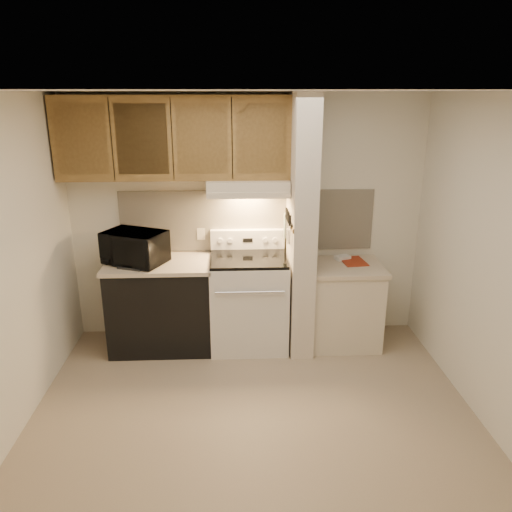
{
  "coord_description": "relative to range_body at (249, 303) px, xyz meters",
  "views": [
    {
      "loc": [
        -0.14,
        -3.5,
        2.49
      ],
      "look_at": [
        0.05,
        0.75,
        1.09
      ],
      "focal_mm": 35.0,
      "sensor_mm": 36.0,
      "label": 1
    }
  ],
  "objects": [
    {
      "name": "knife_handle_c",
      "position": [
        0.38,
        -0.06,
        0.91
      ],
      "size": [
        0.02,
        0.02,
        0.1
      ],
      "primitive_type": "cylinder",
      "color": "black",
      "rests_on": "knife_strip"
    },
    {
      "name": "knife_blade_a",
      "position": [
        0.38,
        -0.22,
        0.76
      ],
      "size": [
        0.01,
        0.03,
        0.16
      ],
      "primitive_type": "cube",
      "color": "silver",
      "rests_on": "knife_strip"
    },
    {
      "name": "range_knob_right_outer",
      "position": [
        0.28,
        0.24,
        0.59
      ],
      "size": [
        0.05,
        0.02,
        0.05
      ],
      "primitive_type": "cylinder",
      "rotation": [
        1.57,
        0.0,
        0.0
      ],
      "color": "silver",
      "rests_on": "range_backguard"
    },
    {
      "name": "cab_door_b",
      "position": [
        -0.96,
        0.01,
        1.62
      ],
      "size": [
        0.46,
        0.01,
        0.63
      ],
      "primitive_type": "cube",
      "color": "olive",
      "rests_on": "upper_cabinets"
    },
    {
      "name": "left_countertop",
      "position": [
        -0.88,
        0.01,
        0.43
      ],
      "size": [
        1.04,
        0.67,
        0.04
      ],
      "primitive_type": "cube",
      "color": "beige",
      "rests_on": "dishwasher_front"
    },
    {
      "name": "knife_handle_a",
      "position": [
        0.38,
        -0.22,
        0.91
      ],
      "size": [
        0.02,
        0.02,
        0.1
      ],
      "primitive_type": "cylinder",
      "color": "black",
      "rests_on": "knife_strip"
    },
    {
      "name": "cab_gap_a",
      "position": [
        -1.23,
        0.01,
        1.62
      ],
      "size": [
        0.01,
        0.01,
        0.73
      ],
      "primitive_type": "cube",
      "color": "black",
      "rests_on": "upper_cabinets"
    },
    {
      "name": "knife_blade_e",
      "position": [
        0.38,
        0.1,
        0.75
      ],
      "size": [
        0.01,
        0.04,
        0.18
      ],
      "primitive_type": "cube",
      "color": "silver",
      "rests_on": "knife_strip"
    },
    {
      "name": "range_body",
      "position": [
        0.0,
        0.0,
        0.0
      ],
      "size": [
        0.76,
        0.65,
        0.92
      ],
      "primitive_type": "cube",
      "color": "silver",
      "rests_on": "floor"
    },
    {
      "name": "floor",
      "position": [
        0.0,
        -1.16,
        -0.46
      ],
      "size": [
        3.6,
        3.6,
        0.0
      ],
      "primitive_type": "plane",
      "color": "tan",
      "rests_on": "ground"
    },
    {
      "name": "hood_lip",
      "position": [
        0.0,
        -0.08,
        1.12
      ],
      "size": [
        0.78,
        0.04,
        0.06
      ],
      "primitive_type": "cube",
      "color": "beige",
      "rests_on": "range_hood"
    },
    {
      "name": "knife_handle_b",
      "position": [
        0.38,
        -0.12,
        0.91
      ],
      "size": [
        0.02,
        0.02,
        0.1
      ],
      "primitive_type": "cylinder",
      "color": "black",
      "rests_on": "knife_strip"
    },
    {
      "name": "right_cab_base",
      "position": [
        0.97,
        -0.01,
        -0.06
      ],
      "size": [
        0.7,
        0.6,
        0.81
      ],
      "primitive_type": "cube",
      "color": "beige",
      "rests_on": "floor"
    },
    {
      "name": "cab_door_d",
      "position": [
        0.13,
        0.01,
        1.62
      ],
      "size": [
        0.46,
        0.01,
        0.63
      ],
      "primitive_type": "cube",
      "color": "olive",
      "rests_on": "upper_cabinets"
    },
    {
      "name": "ceiling",
      "position": [
        0.0,
        -1.16,
        2.04
      ],
      "size": [
        3.6,
        3.6,
        0.0
      ],
      "primitive_type": "plane",
      "rotation": [
        3.14,
        0.0,
        0.0
      ],
      "color": "white",
      "rests_on": "wall_back"
    },
    {
      "name": "backsplash",
      "position": [
        0.0,
        0.33,
        0.78
      ],
      "size": [
        2.6,
        0.02,
        0.63
      ],
      "primitive_type": "cube",
      "color": "beige",
      "rests_on": "wall_back"
    },
    {
      "name": "cooktop",
      "position": [
        0.0,
        0.0,
        0.48
      ],
      "size": [
        0.74,
        0.64,
        0.03
      ],
      "primitive_type": "cube",
      "color": "black",
      "rests_on": "range_body"
    },
    {
      "name": "oven_handle",
      "position": [
        0.0,
        -0.35,
        0.26
      ],
      "size": [
        0.65,
        0.02,
        0.02
      ],
      "primitive_type": "cylinder",
      "rotation": [
        0.0,
        1.57,
        0.0
      ],
      "color": "silver",
      "rests_on": "range_body"
    },
    {
      "name": "upper_cabinets",
      "position": [
        -0.69,
        0.17,
        1.62
      ],
      "size": [
        2.18,
        0.33,
        0.77
      ],
      "primitive_type": "cube",
      "color": "olive",
      "rests_on": "wall_back"
    },
    {
      "name": "cab_gap_c",
      "position": [
        -0.14,
        0.01,
        1.62
      ],
      "size": [
        0.01,
        0.01,
        0.73
      ],
      "primitive_type": "cube",
      "color": "black",
      "rests_on": "upper_cabinets"
    },
    {
      "name": "knife_handle_e",
      "position": [
        0.38,
        0.09,
        0.91
      ],
      "size": [
        0.02,
        0.02,
        0.1
      ],
      "primitive_type": "cylinder",
      "color": "black",
      "rests_on": "knife_strip"
    },
    {
      "name": "knife_strip",
      "position": [
        0.39,
        -0.06,
        0.86
      ],
      "size": [
        0.02,
        0.42,
        0.04
      ],
      "primitive_type": "cube",
      "color": "black",
      "rests_on": "partition_pillar"
    },
    {
      "name": "partition_pillar",
      "position": [
        0.51,
        -0.01,
        0.79
      ],
      "size": [
        0.22,
        0.7,
        2.5
      ],
      "primitive_type": "cube",
      "color": "beige",
      "rests_on": "floor"
    },
    {
      "name": "spoon_rest",
      "position": [
        -1.12,
        -0.19,
        0.46
      ],
      "size": [
        0.25,
        0.16,
        0.02
      ],
      "primitive_type": "cube",
      "rotation": [
        0.0,
        0.0,
        -0.35
      ],
      "color": "black",
      "rests_on": "left_countertop"
    },
    {
      "name": "cab_gap_b",
      "position": [
        -0.69,
        0.01,
        1.62
      ],
      "size": [
        0.01,
        0.01,
        0.73
      ],
      "primitive_type": "cube",
      "color": "black",
      "rests_on": "upper_cabinets"
    },
    {
      "name": "range_knob_left_outer",
      "position": [
        -0.28,
        0.24,
        0.59
      ],
      "size": [
        0.05,
        0.02,
        0.05
      ],
      "primitive_type": "cylinder",
      "rotation": [
        1.57,
        0.0,
        0.0
      ],
      "color": "silver",
      "rests_on": "range_backguard"
    },
    {
      "name": "oven_mitt",
      "position": [
        0.38,
        0.17,
        0.76
      ],
      "size": [
        0.03,
        0.1,
        0.25
      ],
      "primitive_type": "cube",
      "color": "slate",
      "rests_on": "partition_pillar"
    },
    {
      "name": "wall_left",
      "position": [
        -1.8,
        -1.16,
        0.79
      ],
      "size": [
        0.02,
        3.0,
        2.5
      ],
      "primitive_type": "cube",
      "color": "silver",
      "rests_on": "floor"
    },
    {
      "name": "right_countertop",
      "position": [
        0.97,
        -0.01,
        0.37
      ],
      "size": [
        0.74,
        0.64,
        0.04
      ],
      "primitive_type": "cube",
      "color": "beige",
      "rests_on": "right_cab_base"
    },
    {
      "name": "pillar_trim",
      "position": [
        0.39,
        -0.01,
        0.84
      ],
      "size": [
        0.01,
        0.7,
        0.04
      ],
      "primitive_type": "cube",
      "color": "olive",
      "rests_on": "partition_pillar"
    },
    {
      "name": "outlet",
      "position": [
        -0.48,
        0.32,
        0.64
      ],
      "size": [
        0.08,
        0.01,
        0.12
      ],
      "primitive_type": "cube",
      "color": "beige",
      "rests_on": "backsplash"
    },
    {
      "name": "dishwasher_front",
      "position": [
        -0.88,
        0.01,
        -0.03
      ],
      "size": [
        1.0,
        0.63,
        0.87
      ],
      "primitive_type": "cube",
      "color": "black",
      "rests_on": "floor"
    },
    {
      "name": "range_display",
      "position": [
        0.0,
        0.24,
        0.59
      ],
      "size": [
        0.1,
        0.01,
        0.04
      ],
      "primitive_type": "cube",
      "color": "black",
      "rests_on": "range_backguard"
    },
    {
      "name": "knife_blade_b",
      "position": [
        0.38,
        -0.13,
        0.75
      ],
      "size": [
        0.01,
        0.04,
        0.18
      ],
      "primitive_type": "cube",
      "color": "silver",
      "rests_on": "knife_strip"
    },
    {
      "name": "cab_door_c",
      "position": [
        -0.42,
        0.01,
        1.62
      ],
      "size": [
        0.46,
        0.01,
        0.63
      ],
      "primitive_type": "cube",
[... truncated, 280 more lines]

